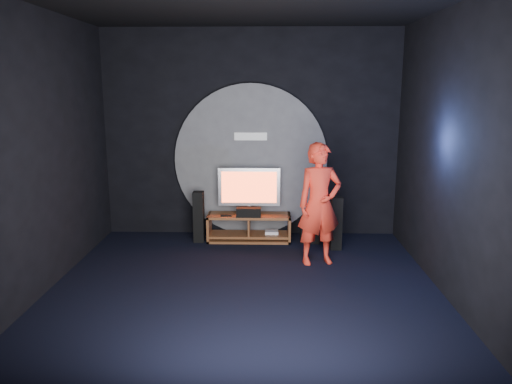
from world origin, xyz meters
TOP-DOWN VIEW (x-y plane):
  - floor at (0.00, 0.00)m, footprint 5.00×5.00m
  - back_wall at (0.00, 2.50)m, footprint 5.00×0.04m
  - front_wall at (0.00, -2.50)m, footprint 5.00×0.04m
  - left_wall at (-2.50, 0.00)m, footprint 0.04×5.00m
  - right_wall at (2.50, 0.00)m, footprint 0.04×5.00m
  - ceiling at (0.00, 0.00)m, footprint 5.00×5.00m
  - wall_disc_panel at (0.00, 2.44)m, footprint 2.60×0.11m
  - media_console at (-0.01, 2.05)m, footprint 1.38×0.45m
  - tv at (-0.02, 2.12)m, footprint 1.03×0.22m
  - center_speaker at (-0.02, 1.90)m, footprint 0.40×0.15m
  - remote at (-0.39, 1.93)m, footprint 0.18×0.05m
  - tower_speaker_left at (-0.85, 1.98)m, footprint 0.17×0.19m
  - tower_speaker_right at (1.38, 1.65)m, footprint 0.17×0.19m
  - subwoofer at (0.99, 2.01)m, footprint 0.30×0.30m
  - player at (1.04, 1.00)m, footprint 0.73×0.58m

SIDE VIEW (x-z plane):
  - floor at x=0.00m, z-range 0.00..0.00m
  - subwoofer at x=0.99m, z-range 0.00..0.33m
  - media_console at x=-0.01m, z-range -0.03..0.42m
  - tower_speaker_left at x=-0.85m, z-range 0.00..0.85m
  - tower_speaker_right at x=1.38m, z-range 0.00..0.85m
  - remote at x=-0.39m, z-range 0.45..0.47m
  - center_speaker at x=-0.02m, z-range 0.45..0.60m
  - tv at x=-0.02m, z-range 0.49..1.26m
  - player at x=1.04m, z-range 0.00..1.77m
  - wall_disc_panel at x=0.00m, z-range 0.00..2.60m
  - back_wall at x=0.00m, z-range 0.00..3.50m
  - front_wall at x=0.00m, z-range 0.00..3.50m
  - left_wall at x=-2.50m, z-range 0.00..3.50m
  - right_wall at x=2.50m, z-range 0.00..3.50m
  - ceiling at x=0.00m, z-range 3.50..3.51m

